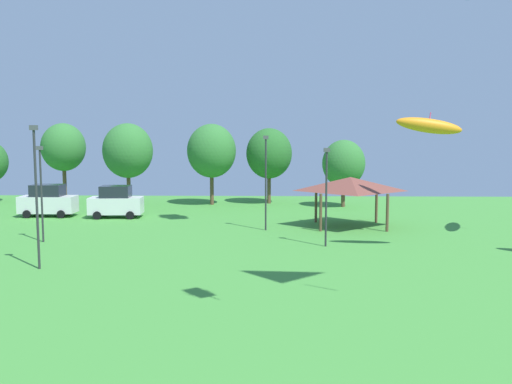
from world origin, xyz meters
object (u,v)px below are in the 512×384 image
treeline_tree_1 (63,147)px  light_post_3 (41,188)px  light_post_0 (326,191)px  treeline_tree_2 (128,151)px  parked_car_leftmost (48,201)px  kite_flying_2 (429,126)px  park_pavilion (350,184)px  light_post_2 (36,190)px  treeline_tree_4 (269,154)px  parked_car_second_from_left (116,202)px  light_post_1 (266,177)px  treeline_tree_3 (212,151)px  treeline_tree_5 (344,163)px

treeline_tree_1 → light_post_3: bearing=-72.8°
light_post_0 → treeline_tree_2: (-16.49, 18.12, 1.82)m
parked_car_leftmost → light_post_0: (21.32, -11.34, 2.04)m
kite_flying_2 → treeline_tree_1: kite_flying_2 is taller
light_post_0 → park_pavilion: bearing=70.8°
light_post_2 → treeline_tree_4: 28.52m
light_post_3 → treeline_tree_1: bearing=107.2°
parked_car_leftmost → treeline_tree_4: treeline_tree_4 is taller
kite_flying_2 → light_post_0: 6.79m
parked_car_leftmost → light_post_3: (3.99, -10.46, 2.09)m
park_pavilion → light_post_3: (-19.77, -6.13, 0.28)m
parked_car_second_from_left → park_pavilion: size_ratio=0.72×
park_pavilion → light_post_0: 7.42m
parked_car_leftmost → light_post_1: 18.83m
park_pavilion → treeline_tree_2: treeline_tree_2 is taller
parked_car_second_from_left → light_post_3: 10.37m
treeline_tree_4 → light_post_3: bearing=-125.6°
treeline_tree_1 → treeline_tree_3: size_ratio=1.01×
light_post_1 → light_post_2: bearing=-134.6°
parked_car_leftmost → treeline_tree_4: (17.90, 9.00, 3.55)m
treeline_tree_4 → treeline_tree_5: treeline_tree_4 is taller
parked_car_second_from_left → light_post_1: 13.44m
treeline_tree_1 → parked_car_leftmost: bearing=-77.4°
light_post_2 → treeline_tree_5: bearing=52.7°
light_post_3 → treeline_tree_3: bearing=65.2°
treeline_tree_2 → treeline_tree_4: 13.27m
parked_car_leftmost → park_pavilion: park_pavilion is taller
treeline_tree_5 → park_pavilion: bearing=-95.1°
kite_flying_2 → light_post_3: kite_flying_2 is taller
treeline_tree_2 → treeline_tree_4: treeline_tree_2 is taller
light_post_1 → treeline_tree_3: size_ratio=0.86×
parked_car_leftmost → light_post_3: size_ratio=0.75×
kite_flying_2 → treeline_tree_5: (-1.94, 19.68, -3.08)m
parked_car_second_from_left → treeline_tree_2: treeline_tree_2 is taller
light_post_1 → treeline_tree_3: bearing=110.7°
light_post_3 → treeline_tree_1: (-5.96, 19.29, 2.05)m
treeline_tree_4 → treeline_tree_5: size_ratio=1.18×
treeline_tree_1 → treeline_tree_4: 19.89m
parked_car_leftmost → treeline_tree_2: 9.18m
treeline_tree_2 → treeline_tree_4: bearing=9.6°
kite_flying_2 → park_pavilion: bearing=108.4°
park_pavilion → treeline_tree_2: bearing=149.6°
kite_flying_2 → treeline_tree_4: size_ratio=0.51×
treeline_tree_3 → light_post_1: bearing=-69.3°
treeline_tree_1 → treeline_tree_4: treeline_tree_1 is taller
light_post_0 → light_post_1: bearing=123.7°
park_pavilion → treeline_tree_1: 28.99m
park_pavilion → light_post_0: (-2.44, -7.01, 0.24)m
light_post_2 → treeline_tree_2: bearing=94.3°
park_pavilion → treeline_tree_4: size_ratio=0.81×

